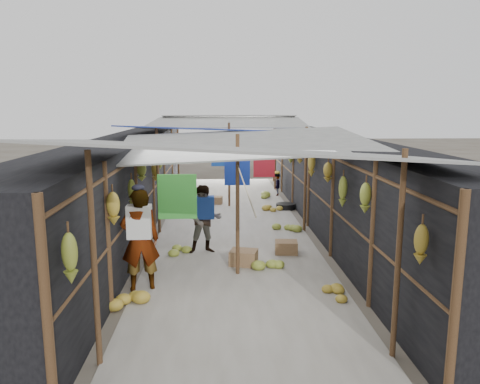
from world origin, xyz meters
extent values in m
plane|color=#6B6356|center=(0.00, 0.00, 0.00)|extent=(80.00, 80.00, 0.00)
cube|color=#9E998E|center=(0.00, 6.50, 0.01)|extent=(3.60, 16.00, 0.02)
cube|color=black|center=(-2.70, 6.50, 1.15)|extent=(1.40, 15.00, 2.30)
cube|color=black|center=(2.70, 6.50, 1.15)|extent=(1.40, 15.00, 2.30)
cube|color=#8F6A49|center=(0.14, 3.49, 0.15)|extent=(0.60, 0.53, 0.31)
cube|color=#8F6A49|center=(1.08, 4.17, 0.14)|extent=(0.50, 0.42, 0.28)
cube|color=#8F6A49|center=(-0.42, 9.36, 0.13)|extent=(0.45, 0.38, 0.26)
cylinder|color=black|center=(1.70, 8.55, 0.09)|extent=(0.57, 0.57, 0.17)
imported|color=white|center=(-1.66, 2.35, 0.88)|extent=(0.71, 0.54, 1.75)
imported|color=#2132A8|center=(-0.63, 4.33, 0.73)|extent=(0.76, 0.62, 1.46)
imported|color=#524D47|center=(1.70, 10.70, 0.41)|extent=(0.40, 0.57, 0.81)
cylinder|color=brown|center=(-1.80, 0.00, 1.30)|extent=(0.07, 0.07, 2.60)
cylinder|color=brown|center=(1.80, 0.00, 1.30)|extent=(0.07, 0.07, 2.60)
cylinder|color=brown|center=(0.00, 3.00, 1.30)|extent=(0.07, 0.07, 2.60)
cylinder|color=brown|center=(-1.80, 6.00, 1.30)|extent=(0.07, 0.07, 2.60)
cylinder|color=brown|center=(1.80, 6.00, 1.30)|extent=(0.07, 0.07, 2.60)
cylinder|color=brown|center=(0.00, 9.00, 1.30)|extent=(0.07, 0.07, 2.60)
cylinder|color=brown|center=(-1.80, 12.00, 1.30)|extent=(0.07, 0.07, 2.60)
cylinder|color=brown|center=(1.80, 12.00, 1.30)|extent=(0.07, 0.07, 2.60)
cube|color=#999893|center=(0.00, 1.00, 2.50)|extent=(5.21, 3.19, 0.52)
cube|color=#999893|center=(0.20, 4.20, 2.35)|extent=(5.23, 3.73, 0.50)
cube|color=navy|center=(-0.10, 7.50, 2.45)|extent=(5.40, 3.60, 0.41)
cube|color=#999893|center=(0.00, 10.80, 2.55)|extent=(5.37, 3.66, 0.27)
cube|color=#999893|center=(0.10, 13.20, 2.65)|extent=(5.00, 1.99, 0.24)
cylinder|color=brown|center=(-2.00, 6.50, 2.05)|extent=(0.06, 15.00, 0.06)
cylinder|color=brown|center=(2.00, 6.50, 2.05)|extent=(0.06, 15.00, 0.06)
cylinder|color=gray|center=(0.00, 6.50, 2.05)|extent=(0.02, 15.00, 0.02)
cube|color=#1A36AF|center=(0.07, 4.70, 1.72)|extent=(0.55, 0.03, 0.65)
cube|color=navy|center=(-0.53, 10.13, 1.75)|extent=(0.65, 0.03, 0.60)
cube|color=white|center=(0.47, 9.05, 1.77)|extent=(0.60, 0.03, 0.55)
cube|color=#1843A0|center=(-0.18, 7.62, 1.75)|extent=(0.70, 0.03, 0.60)
cube|color=#2B7D29|center=(-0.98, 1.87, 1.70)|extent=(0.60, 0.03, 0.70)
cube|color=#A61925|center=(0.73, 5.52, 1.75)|extent=(0.50, 0.03, 0.60)
ellipsoid|color=olive|center=(-1.88, -0.59, 1.54)|extent=(0.17, 0.14, 0.56)
ellipsoid|color=olive|center=(-1.88, 1.46, 1.61)|extent=(0.20, 0.17, 0.50)
ellipsoid|color=olive|center=(-1.88, 2.96, 1.56)|extent=(0.14, 0.12, 0.52)
ellipsoid|color=olive|center=(-1.88, 4.08, 1.80)|extent=(0.20, 0.17, 0.41)
ellipsoid|color=olive|center=(-1.88, 6.14, 1.52)|extent=(0.19, 0.16, 0.51)
ellipsoid|color=olive|center=(-1.88, 7.17, 1.66)|extent=(0.14, 0.12, 0.48)
ellipsoid|color=olive|center=(-1.88, 8.46, 1.75)|extent=(0.18, 0.15, 0.39)
ellipsoid|color=olive|center=(-1.88, 10.63, 1.50)|extent=(0.18, 0.15, 0.55)
ellipsoid|color=olive|center=(-1.88, 11.58, 1.72)|extent=(0.19, 0.16, 0.49)
ellipsoid|color=olive|center=(-1.88, 13.02, 1.81)|extent=(0.15, 0.13, 0.39)
ellipsoid|color=olive|center=(1.88, -0.40, 1.57)|extent=(0.16, 0.14, 0.47)
ellipsoid|color=olive|center=(1.88, 1.58, 1.71)|extent=(0.18, 0.15, 0.48)
ellipsoid|color=olive|center=(1.88, 2.85, 1.57)|extent=(0.16, 0.13, 0.57)
ellipsoid|color=olive|center=(1.88, 4.02, 1.76)|extent=(0.19, 0.17, 0.42)
ellipsoid|color=olive|center=(1.88, 5.68, 1.71)|extent=(0.19, 0.16, 0.59)
ellipsoid|color=olive|center=(1.88, 7.28, 1.75)|extent=(0.19, 0.16, 0.42)
ellipsoid|color=olive|center=(1.88, 8.88, 1.61)|extent=(0.18, 0.16, 0.51)
ellipsoid|color=olive|center=(1.88, 10.61, 1.64)|extent=(0.15, 0.13, 0.49)
ellipsoid|color=olive|center=(1.88, 11.77, 1.70)|extent=(0.15, 0.12, 0.58)
ellipsoid|color=olive|center=(1.88, 13.24, 1.67)|extent=(0.14, 0.12, 0.41)
ellipsoid|color=olive|center=(1.34, 8.35, 0.14)|extent=(0.57, 0.49, 0.29)
ellipsoid|color=olive|center=(-1.70, 1.69, 0.13)|extent=(0.50, 0.43, 0.25)
ellipsoid|color=olive|center=(1.39, 5.89, 0.18)|extent=(0.71, 0.61, 0.36)
ellipsoid|color=olive|center=(-1.44, 8.43, 0.12)|extent=(0.49, 0.42, 0.24)
ellipsoid|color=olive|center=(1.62, 1.81, 0.15)|extent=(0.60, 0.51, 0.30)
ellipsoid|color=olive|center=(-1.22, 4.26, 0.13)|extent=(0.52, 0.45, 0.26)
ellipsoid|color=olive|center=(-1.37, 11.41, 0.16)|extent=(0.63, 0.53, 0.31)
ellipsoid|color=olive|center=(1.21, 10.34, 0.15)|extent=(0.59, 0.50, 0.29)
ellipsoid|color=olive|center=(0.53, 3.26, 0.14)|extent=(0.55, 0.47, 0.27)
camera|label=1|loc=(-0.36, -5.27, 3.07)|focal=35.00mm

